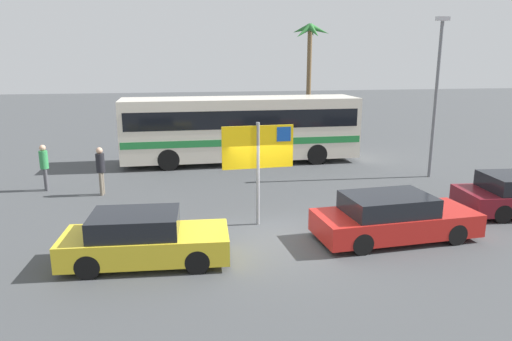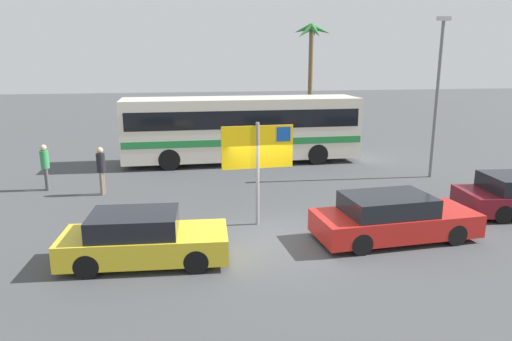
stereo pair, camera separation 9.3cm
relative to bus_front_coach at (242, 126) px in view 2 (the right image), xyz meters
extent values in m
plane|color=#424447|center=(-0.44, -10.30, -1.78)|extent=(120.00, 120.00, 0.00)
cube|color=silver|center=(0.00, 0.00, -0.06)|extent=(11.42, 2.66, 2.90)
cube|color=black|center=(0.00, 0.00, 0.49)|extent=(10.96, 2.69, 0.84)
cube|color=#23843D|center=(0.00, 0.00, -0.57)|extent=(11.30, 2.69, 0.32)
cylinder|color=black|center=(3.54, 1.21, -1.28)|extent=(1.00, 0.28, 1.00)
cylinder|color=black|center=(3.54, -1.21, -1.28)|extent=(1.00, 0.28, 1.00)
cylinder|color=black|center=(-3.54, 1.21, -1.28)|extent=(1.00, 0.28, 1.00)
cylinder|color=black|center=(-3.54, -1.21, -1.28)|extent=(1.00, 0.28, 1.00)
cylinder|color=gray|center=(-0.81, -9.05, -0.18)|extent=(0.11, 0.11, 3.20)
cube|color=yellow|center=(-0.81, -9.05, 0.67)|extent=(2.20, 0.19, 1.30)
cube|color=#1447A8|center=(-0.01, -9.00, 1.04)|extent=(0.44, 0.10, 0.44)
cube|color=yellow|center=(-4.09, -11.34, -1.30)|extent=(4.22, 1.95, 0.64)
cube|color=black|center=(-4.33, -11.32, -0.72)|extent=(2.24, 1.68, 0.52)
cylinder|color=black|center=(-2.76, -10.66, -1.48)|extent=(0.61, 0.20, 0.60)
cylinder|color=black|center=(-2.86, -12.19, -1.48)|extent=(0.61, 0.20, 0.60)
cylinder|color=black|center=(-5.31, -10.49, -1.48)|extent=(0.61, 0.20, 0.60)
cylinder|color=black|center=(-5.41, -12.02, -1.48)|extent=(0.61, 0.20, 0.60)
cylinder|color=black|center=(6.93, -8.56, -1.48)|extent=(0.61, 0.21, 0.60)
cylinder|color=black|center=(6.77, -10.30, -1.48)|extent=(0.61, 0.21, 0.60)
cube|color=red|center=(2.84, -10.92, -1.30)|extent=(4.70, 2.10, 0.64)
cube|color=black|center=(2.56, -10.94, -0.72)|extent=(2.49, 1.81, 0.52)
cylinder|color=black|center=(4.20, -10.00, -1.48)|extent=(0.61, 0.20, 0.60)
cylinder|color=black|center=(4.31, -11.66, -1.48)|extent=(0.61, 0.20, 0.60)
cylinder|color=black|center=(1.36, -10.19, -1.48)|extent=(0.61, 0.20, 0.60)
cylinder|color=black|center=(1.47, -11.84, -1.48)|extent=(0.61, 0.20, 0.60)
cylinder|color=#4C4C51|center=(-8.30, -3.69, -1.35)|extent=(0.13, 0.13, 0.88)
cylinder|color=#4C4C51|center=(-8.23, -3.86, -1.35)|extent=(0.13, 0.13, 0.88)
cylinder|color=#338E4C|center=(-8.26, -3.77, -0.56)|extent=(0.32, 0.32, 0.69)
sphere|color=tan|center=(-8.26, -3.77, -0.09)|extent=(0.24, 0.24, 0.24)
cylinder|color=#706656|center=(-6.04, -4.89, -1.34)|extent=(0.13, 0.13, 0.89)
cylinder|color=#706656|center=(-6.01, -4.71, -1.34)|extent=(0.13, 0.13, 0.89)
cylinder|color=black|center=(-6.02, -4.80, -0.55)|extent=(0.32, 0.32, 0.70)
sphere|color=tan|center=(-6.02, -4.80, -0.08)|extent=(0.24, 0.24, 0.24)
cylinder|color=slate|center=(7.67, -4.42, 1.47)|extent=(0.14, 0.14, 6.51)
cube|color=#B2B2B7|center=(7.67, -4.42, 4.83)|extent=(0.56, 0.20, 0.16)
cylinder|color=brown|center=(6.21, 9.44, 1.68)|extent=(0.32, 0.32, 6.93)
cone|color=#2D7533|center=(6.88, 9.45, 5.11)|extent=(1.49, 0.46, 0.88)
cone|color=#2D7533|center=(6.51, 10.02, 5.07)|extent=(1.08, 1.52, 0.96)
cone|color=#2D7533|center=(5.74, 9.94, 5.17)|extent=(1.34, 1.39, 0.79)
cone|color=#2D7533|center=(5.68, 9.15, 4.98)|extent=(1.48, 1.07, 1.12)
cone|color=#2D7533|center=(6.32, 8.83, 4.99)|extent=(0.69, 1.51, 1.09)
camera|label=1|loc=(-3.33, -22.73, 3.28)|focal=33.05mm
camera|label=2|loc=(-3.24, -22.75, 3.28)|focal=33.05mm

